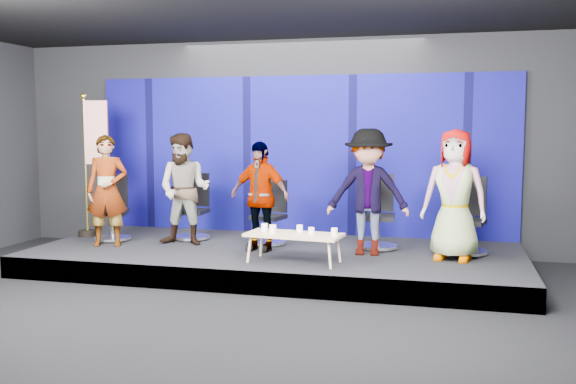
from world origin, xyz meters
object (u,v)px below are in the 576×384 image
object	(u,v)px
flag_stand	(93,161)
mug_d	(311,231)
panelist_c	(260,196)
panelist_d	(368,192)
mug_e	(334,232)
mug_c	(300,229)
chair_a	(113,219)
mug_a	(265,228)
panelist_a	(107,191)
chair_b	(193,218)
coffee_table	(294,236)
panelist_e	(455,195)
chair_d	(378,224)
panelist_b	(185,189)
chair_c	(270,223)
chair_e	(467,229)
mug_b	(273,229)

from	to	relation	value
flag_stand	mug_d	bearing A→B (deg)	-32.34
panelist_c	panelist_d	size ratio (longest dim) A/B	0.90
panelist_c	mug_e	xyz separation A→B (m)	(1.22, -0.74, -0.35)
mug_d	mug_c	bearing A→B (deg)	142.72
chair_a	mug_a	size ratio (longest dim) A/B	9.60
panelist_a	chair_b	size ratio (longest dim) A/B	1.60
coffee_table	flag_stand	distance (m)	3.90
panelist_c	flag_stand	distance (m)	3.01
panelist_e	chair_d	bearing A→B (deg)	164.29
mug_d	panelist_a	bearing A→B (deg)	171.10
chair_d	chair_a	bearing A→B (deg)	-179.15
coffee_table	mug_e	size ratio (longest dim) A/B	13.28
chair_a	panelist_b	xyz separation A→B (m)	(1.26, -0.10, 0.50)
chair_c	chair_e	world-z (taller)	chair_e
panelist_b	chair_c	bearing A→B (deg)	15.34
mug_c	mug_d	bearing A→B (deg)	-37.28
mug_e	mug_c	bearing A→B (deg)	163.78
panelist_b	mug_a	distance (m)	1.72
chair_d	chair_c	bearing A→B (deg)	178.63
coffee_table	mug_d	world-z (taller)	mug_d
panelist_b	chair_d	xyz separation A→B (m)	(2.84, 0.44, -0.48)
panelist_b	panelist_e	xyz separation A→B (m)	(3.91, -0.13, 0.04)
panelist_e	coffee_table	world-z (taller)	panelist_e
chair_e	mug_b	bearing A→B (deg)	-141.95
chair_c	mug_d	size ratio (longest dim) A/B	10.15
mug_a	mug_c	world-z (taller)	mug_a
panelist_c	coffee_table	world-z (taller)	panelist_c
chair_d	mug_d	distance (m)	1.49
mug_c	panelist_a	bearing A→B (deg)	173.22
panelist_e	coffee_table	distance (m)	2.20
mug_b	panelist_d	bearing A→B (deg)	35.23
chair_b	panelist_e	xyz separation A→B (m)	(4.00, -0.63, 0.53)
chair_b	mug_b	bearing A→B (deg)	-40.01
panelist_b	chair_d	size ratio (longest dim) A/B	1.55
panelist_e	mug_d	size ratio (longest dim) A/B	18.32
chair_d	coffee_table	world-z (taller)	chair_d
mug_e	flag_stand	distance (m)	4.40
panelist_c	panelist_e	world-z (taller)	panelist_e
panelist_b	coffee_table	size ratio (longest dim) A/B	1.29
chair_a	mug_c	size ratio (longest dim) A/B	10.36
flag_stand	chair_c	bearing A→B (deg)	-14.32
chair_c	panelist_d	xyz separation A→B (m)	(1.53, -0.43, 0.56)
panelist_e	mug_b	bearing A→B (deg)	-150.18
chair_c	panelist_d	distance (m)	1.68
chair_e	chair_b	bearing A→B (deg)	-170.09
panelist_a	mug_c	size ratio (longest dim) A/B	16.78
panelist_a	chair_e	size ratio (longest dim) A/B	1.54
mug_a	mug_e	size ratio (longest dim) A/B	1.09
panelist_e	mug_d	distance (m)	1.98
panelist_e	panelist_c	bearing A→B (deg)	-167.89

